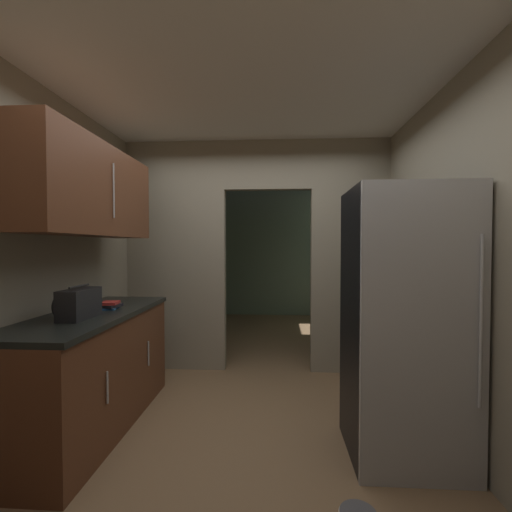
% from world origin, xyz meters
% --- Properties ---
extents(ground, '(20.00, 20.00, 0.00)m').
position_xyz_m(ground, '(0.00, 0.00, 0.00)').
color(ground, brown).
extents(kitchen_overhead_slab, '(3.43, 7.06, 0.06)m').
position_xyz_m(kitchen_overhead_slab, '(0.00, 0.46, 2.69)').
color(kitchen_overhead_slab, silver).
extents(kitchen_partition, '(3.03, 0.12, 2.66)m').
position_xyz_m(kitchen_partition, '(-0.05, 1.53, 1.43)').
color(kitchen_partition, gray).
rests_on(kitchen_partition, ground).
extents(adjoining_room_shell, '(3.03, 3.36, 2.66)m').
position_xyz_m(adjoining_room_shell, '(0.00, 3.71, 1.33)').
color(adjoining_room_shell, slate).
rests_on(adjoining_room_shell, ground).
extents(kitchen_flank_right, '(0.10, 4.03, 2.66)m').
position_xyz_m(kitchen_flank_right, '(1.56, -0.48, 1.33)').
color(kitchen_flank_right, gray).
rests_on(kitchen_flank_right, ground).
extents(refrigerator, '(0.74, 0.71, 1.84)m').
position_xyz_m(refrigerator, '(1.12, -0.08, 0.92)').
color(refrigerator, black).
rests_on(refrigerator, ground).
extents(lower_cabinet_run, '(0.62, 1.72, 0.93)m').
position_xyz_m(lower_cabinet_run, '(-1.20, 0.13, 0.46)').
color(lower_cabinet_run, brown).
rests_on(lower_cabinet_run, ground).
extents(upper_cabinet_counterside, '(0.36, 1.54, 0.71)m').
position_xyz_m(upper_cabinet_counterside, '(-1.20, 0.13, 1.88)').
color(upper_cabinet_counterside, brown).
extents(boombox, '(0.17, 0.36, 0.24)m').
position_xyz_m(boombox, '(-1.18, -0.10, 1.03)').
color(boombox, black).
rests_on(boombox, lower_cabinet_run).
extents(book_stack, '(0.16, 0.18, 0.06)m').
position_xyz_m(book_stack, '(-1.13, 0.28, 0.96)').
color(book_stack, '#2D609E').
rests_on(book_stack, lower_cabinet_run).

